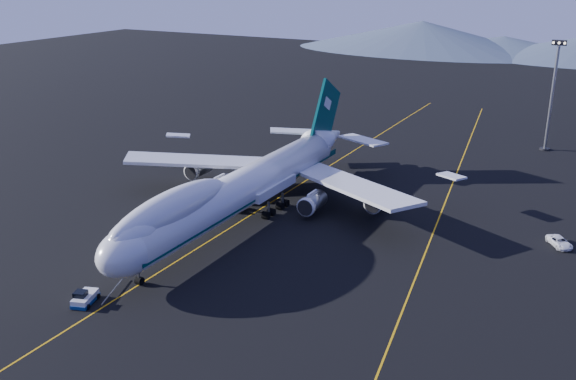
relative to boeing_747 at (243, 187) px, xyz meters
The scene contains 7 objects.
ground 5.81m from the boeing_747, 90.00° to the right, with size 500.00×500.00×0.00m, color black.
taxiway_line_main 5.80m from the boeing_747, 90.00° to the right, with size 0.25×220.00×0.01m, color #D5980C.
taxiway_line_side 32.14m from the boeing_747, 18.38° to the left, with size 0.25×200.00×0.01m, color #D5980C.
boeing_747 is the anchor object (origin of this frame).
pushback_tug 34.25m from the boeing_747, 94.66° to the right, with size 3.35×4.63×1.82m.
service_van 50.75m from the boeing_747, 15.84° to the left, with size 2.32×5.04×1.40m, color white.
floodlight_mast 80.64m from the boeing_747, 60.99° to the left, with size 3.11×2.33×25.15m.
Camera 1 is at (54.53, -85.34, 41.01)m, focal length 40.00 mm.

